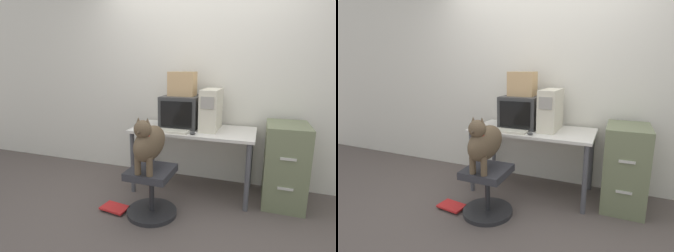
% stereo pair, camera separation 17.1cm
% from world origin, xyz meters
% --- Properties ---
extents(ground_plane, '(12.00, 12.00, 0.00)m').
position_xyz_m(ground_plane, '(0.00, 0.00, 0.00)').
color(ground_plane, '#564C47').
extents(wall_back, '(8.00, 0.05, 2.60)m').
position_xyz_m(wall_back, '(0.00, 0.74, 1.30)').
color(wall_back, silver).
rests_on(wall_back, ground_plane).
extents(desk, '(1.35, 0.67, 0.73)m').
position_xyz_m(desk, '(0.00, 0.34, 0.64)').
color(desk, silver).
rests_on(desk, ground_plane).
extents(crt_monitor, '(0.43, 0.47, 0.36)m').
position_xyz_m(crt_monitor, '(-0.16, 0.43, 0.91)').
color(crt_monitor, '#383838').
rests_on(crt_monitor, desk).
extents(pc_tower, '(0.19, 0.47, 0.45)m').
position_xyz_m(pc_tower, '(0.18, 0.39, 0.96)').
color(pc_tower, beige).
rests_on(pc_tower, desk).
extents(keyboard, '(0.41, 0.15, 0.03)m').
position_xyz_m(keyboard, '(-0.20, 0.10, 0.75)').
color(keyboard, beige).
rests_on(keyboard, desk).
extents(computer_mouse, '(0.06, 0.04, 0.03)m').
position_xyz_m(computer_mouse, '(0.06, 0.07, 0.75)').
color(computer_mouse, '#333333').
rests_on(computer_mouse, desk).
extents(office_chair, '(0.49, 0.49, 0.47)m').
position_xyz_m(office_chair, '(-0.24, -0.32, 0.25)').
color(office_chair, '#262628').
rests_on(office_chair, ground_plane).
extents(dog, '(0.21, 0.56, 0.52)m').
position_xyz_m(dog, '(-0.24, -0.36, 0.74)').
color(dog, brown).
rests_on(dog, office_chair).
extents(filing_cabinet, '(0.40, 0.57, 0.85)m').
position_xyz_m(filing_cabinet, '(0.98, 0.37, 0.43)').
color(filing_cabinet, '#6B7251').
rests_on(filing_cabinet, ground_plane).
extents(cardboard_box, '(0.30, 0.21, 0.27)m').
position_xyz_m(cardboard_box, '(-0.16, 0.43, 1.23)').
color(cardboard_box, tan).
rests_on(cardboard_box, crt_monitor).
extents(book_stack_floor, '(0.28, 0.20, 0.04)m').
position_xyz_m(book_stack_floor, '(-0.62, -0.39, 0.02)').
color(book_stack_floor, '#262628').
rests_on(book_stack_floor, ground_plane).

